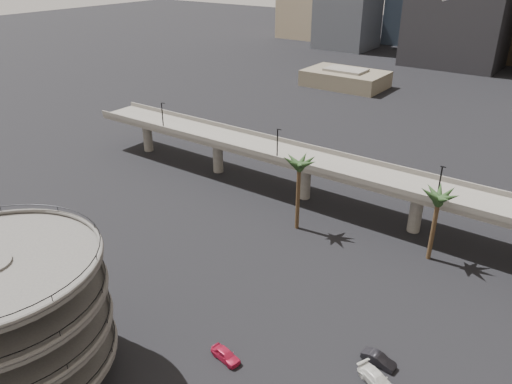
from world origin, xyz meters
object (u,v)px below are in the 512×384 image
Objects in this scene: car_b at (379,359)px; car_c at (377,379)px; parking_ramp at (2,313)px; overpass at (359,177)px; car_a at (226,355)px.

car_c is (1.09, -3.00, 0.05)m from car_b.
car_b is (31.67, 26.28, -9.15)m from parking_ramp.
parking_ramp is at bearing 149.46° from car_c.
overpass is 41.35m from car_c.
overpass is (13.00, 59.00, -2.50)m from parking_ramp.
parking_ramp is at bearing 134.33° from car_b.
overpass is 25.64× the size of car_c.
car_a is at bearing 128.19° from car_b.
parking_ramp is 4.38× the size of car_c.
car_b is at bearing 39.69° from parking_ramp.
parking_ramp is 24.97m from car_a.
overpass is 43.38m from car_a.
parking_ramp is 5.33× the size of car_b.
car_c reaches higher than car_a.
car_c reaches higher than car_b.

